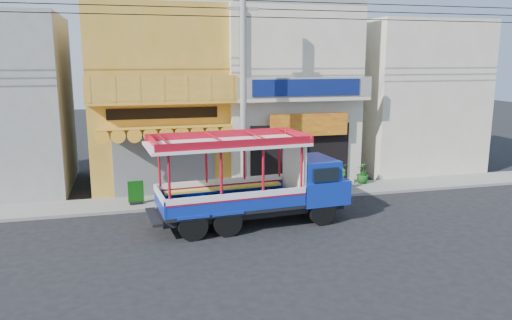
{
  "coord_description": "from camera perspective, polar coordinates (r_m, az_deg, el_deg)",
  "views": [
    {
      "loc": [
        -5.45,
        -15.74,
        5.76
      ],
      "look_at": [
        -0.7,
        2.5,
        1.91
      ],
      "focal_mm": 35.0,
      "sensor_mm": 36.0,
      "label": 1
    }
  ],
  "objects": [
    {
      "name": "potted_plant_c",
      "position": [
        23.36,
        12.1,
        -1.43
      ],
      "size": [
        0.77,
        0.77,
        1.0
      ],
      "primitive_type": "imported",
      "rotation": [
        0.0,
        0.0,
        4.16
      ],
      "color": "#164B15",
      "rests_on": "sidewalk"
    },
    {
      "name": "ground",
      "position": [
        17.63,
        4.29,
        -7.56
      ],
      "size": [
        90.0,
        90.0,
        0.0
      ],
      "primitive_type": "plane",
      "color": "black",
      "rests_on": "ground"
    },
    {
      "name": "green_sign",
      "position": [
        20.2,
        -13.56,
        -3.84
      ],
      "size": [
        0.61,
        0.33,
        0.93
      ],
      "color": "black",
      "rests_on": "sidewalk"
    },
    {
      "name": "party_pilaster",
      "position": [
        21.14,
        -2.41,
        6.76
      ],
      "size": [
        0.35,
        0.3,
        8.0
      ],
      "primitive_type": "cube",
      "color": "beige",
      "rests_on": "ground"
    },
    {
      "name": "filler_building_right",
      "position": [
        27.86,
        16.82,
        7.02
      ],
      "size": [
        6.0,
        6.0,
        7.6
      ],
      "primitive_type": "cube",
      "color": "beige",
      "rests_on": "ground"
    },
    {
      "name": "potted_plant_a",
      "position": [
        22.57,
        9.09,
        -1.73
      ],
      "size": [
        1.21,
        1.18,
        1.02
      ],
      "primitive_type": "imported",
      "rotation": [
        0.0,
        0.0,
        0.61
      ],
      "color": "#164B15",
      "rests_on": "sidewalk"
    },
    {
      "name": "sidewalk",
      "position": [
        21.26,
        0.81,
        -4.01
      ],
      "size": [
        30.0,
        2.0,
        0.12
      ],
      "primitive_type": "cube",
      "color": "slate",
      "rests_on": "ground"
    },
    {
      "name": "shophouse_right",
      "position": [
        24.9,
        2.87,
        7.73
      ],
      "size": [
        6.0,
        6.75,
        8.24
      ],
      "color": "beige",
      "rests_on": "ground"
    },
    {
      "name": "shophouse_left",
      "position": [
        23.81,
        -11.16,
        7.35
      ],
      "size": [
        6.0,
        7.5,
        8.24
      ],
      "color": "#AD8B26",
      "rests_on": "ground"
    },
    {
      "name": "potted_plant_b",
      "position": [
        21.88,
        9.67,
        -2.23
      ],
      "size": [
        0.63,
        0.68,
        0.99
      ],
      "primitive_type": "imported",
      "rotation": [
        0.0,
        0.0,
        2.03
      ],
      "color": "#164B15",
      "rests_on": "sidewalk"
    },
    {
      "name": "songthaew_truck",
      "position": [
        17.54,
        0.95,
        -2.32
      ],
      "size": [
        7.08,
        2.8,
        3.23
      ],
      "color": "black",
      "rests_on": "ground"
    },
    {
      "name": "utility_pole",
      "position": [
        19.6,
        -1.04,
        9.42
      ],
      "size": [
        28.0,
        0.26,
        9.0
      ],
      "color": "gray",
      "rests_on": "ground"
    }
  ]
}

